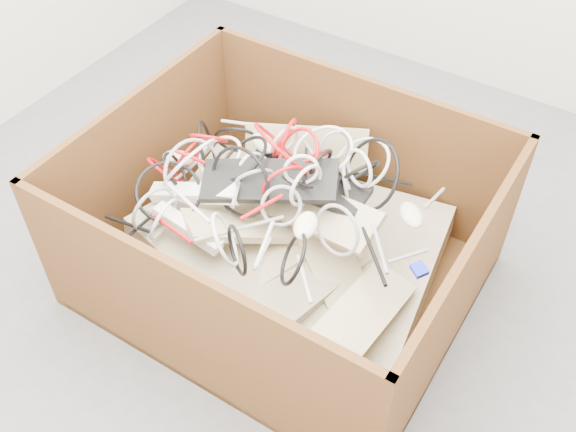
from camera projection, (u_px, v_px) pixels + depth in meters
The scene contains 8 objects.
ground at pixel (278, 272), 2.41m from camera, with size 3.00×3.00×0.00m, color #545456.
cardboard_box at pixel (281, 250), 2.29m from camera, with size 1.21×1.01×0.58m.
keyboard_pile at pixel (287, 219), 2.21m from camera, with size 0.90×0.82×0.36m.
mice_scatter at pixel (263, 199), 2.13m from camera, with size 0.93×0.68×0.16m.
power_strip_left at pixel (195, 193), 2.18m from camera, with size 0.32×0.06×0.04m, color white.
power_strip_right at pixel (188, 228), 2.11m from camera, with size 0.25×0.05×0.04m, color white.
vga_plug at pixel (419, 269), 1.96m from camera, with size 0.04×0.04×0.02m, color #0D20D1.
cable_tangle at pixel (258, 175), 2.17m from camera, with size 0.98×0.80×0.41m.
Camera 1 is at (0.85, -1.28, 1.86)m, focal length 42.10 mm.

